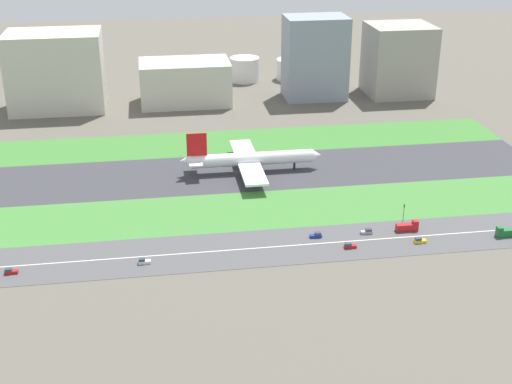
{
  "coord_description": "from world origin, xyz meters",
  "views": [
    {
      "loc": [
        -37.45,
        -295.11,
        121.89
      ],
      "look_at": [
        2.62,
        -36.5,
        6.0
      ],
      "focal_mm": 49.42,
      "sensor_mm": 36.0,
      "label": 1
    }
  ],
  "objects": [
    {
      "name": "traffic_light",
      "position": [
        57.13,
        -60.01,
        4.29
      ],
      "size": [
        0.36,
        0.5,
        7.2
      ],
      "color": "#4C4C51",
      "rests_on": "highway"
    },
    {
      "name": "car_2",
      "position": [
        57.06,
        -78.0,
        0.92
      ],
      "size": [
        4.4,
        1.8,
        2.0
      ],
      "rotation": [
        0.0,
        0.0,
        3.14
      ],
      "color": "yellow",
      "rests_on": "highway"
    },
    {
      "name": "office_tower",
      "position": [
        61.88,
        114.0,
        24.54
      ],
      "size": [
        36.67,
        26.16,
        49.07
      ],
      "primitive_type": "cube",
      "color": "gray",
      "rests_on": "ground_plane"
    },
    {
      "name": "car_5",
      "position": [
        20.52,
        -68.0,
        0.92
      ],
      "size": [
        4.4,
        1.8,
        2.0
      ],
      "color": "navy",
      "rests_on": "highway"
    },
    {
      "name": "runway",
      "position": [
        0.0,
        0.0,
        0.05
      ],
      "size": [
        280.0,
        46.0,
        0.1
      ],
      "primitive_type": "cube",
      "color": "#38383D",
      "rests_on": "ground_plane"
    },
    {
      "name": "highway",
      "position": [
        0.0,
        -73.0,
        0.05
      ],
      "size": [
        280.0,
        28.0,
        0.1
      ],
      "primitive_type": "cube",
      "color": "#4C4C4F",
      "rests_on": "ground_plane"
    },
    {
      "name": "airliner",
      "position": [
        4.88,
        0.0,
        6.23
      ],
      "size": [
        65.0,
        56.0,
        19.7
      ],
      "color": "white",
      "rests_on": "runway"
    },
    {
      "name": "grass_median_south",
      "position": [
        0.0,
        -41.0,
        0.05
      ],
      "size": [
        280.0,
        36.0,
        0.1
      ],
      "primitive_type": "cube",
      "color": "#427F38",
      "rests_on": "ground_plane"
    },
    {
      "name": "car_0",
      "position": [
        -43.34,
        -78.0,
        0.92
      ],
      "size": [
        4.4,
        1.8,
        2.0
      ],
      "rotation": [
        0.0,
        0.0,
        3.14
      ],
      "color": "silver",
      "rests_on": "highway"
    },
    {
      "name": "car_6",
      "position": [
        30.56,
        -78.0,
        0.92
      ],
      "size": [
        4.4,
        1.8,
        2.0
      ],
      "rotation": [
        0.0,
        0.0,
        3.14
      ],
      "color": "#B2191E",
      "rests_on": "highway"
    },
    {
      "name": "fuel_tank_centre",
      "position": [
        25.3,
        159.0,
        7.78
      ],
      "size": [
        19.48,
        19.48,
        15.55
      ],
      "primitive_type": "cylinder",
      "color": "silver",
      "rests_on": "ground_plane"
    },
    {
      "name": "highway_centerline",
      "position": [
        0.0,
        -73.0,
        0.11
      ],
      "size": [
        266.0,
        0.5,
        0.01
      ],
      "primitive_type": "cube",
      "color": "silver",
      "rests_on": "highway"
    },
    {
      "name": "hangar_building",
      "position": [
        -16.65,
        114.0,
        12.57
      ],
      "size": [
        52.63,
        32.65,
        25.13
      ],
      "primitive_type": "cube",
      "color": "beige",
      "rests_on": "ground_plane"
    },
    {
      "name": "car_4",
      "position": [
        -87.93,
        -78.0,
        0.92
      ],
      "size": [
        4.4,
        1.8,
        2.0
      ],
      "rotation": [
        0.0,
        0.0,
        3.14
      ],
      "color": "#B2191E",
      "rests_on": "highway"
    },
    {
      "name": "truck_1",
      "position": [
        91.01,
        -78.0,
        1.67
      ],
      "size": [
        8.4,
        2.5,
        4.0
      ],
      "rotation": [
        0.0,
        0.0,
        3.14
      ],
      "color": "#19662D",
      "rests_on": "highway"
    },
    {
      "name": "fuel_tank_west",
      "position": [
        -5.69,
        159.0,
        6.6
      ],
      "size": [
        22.47,
        22.47,
        13.2
      ],
      "primitive_type": "cylinder",
      "color": "silver",
      "rests_on": "ground_plane"
    },
    {
      "name": "ground_plane",
      "position": [
        0.0,
        0.0,
        0.0
      ],
      "size": [
        800.0,
        800.0,
        0.0
      ],
      "primitive_type": "plane",
      "color": "#5B564C"
    },
    {
      "name": "terminal_building",
      "position": [
        -90.0,
        114.0,
        22.17
      ],
      "size": [
        53.08,
        35.53,
        44.35
      ],
      "primitive_type": "cube",
      "color": "beige",
      "rests_on": "ground_plane"
    },
    {
      "name": "grass_median_north",
      "position": [
        0.0,
        41.0,
        0.05
      ],
      "size": [
        280.0,
        36.0,
        0.1
      ],
      "primitive_type": "cube",
      "color": "#3D7A33",
      "rests_on": "ground_plane"
    },
    {
      "name": "truck_0",
      "position": [
        56.0,
        -68.0,
        1.67
      ],
      "size": [
        8.4,
        2.5,
        4.0
      ],
      "color": "#B2191E",
      "rests_on": "highway"
    },
    {
      "name": "cargo_warehouse",
      "position": [
        114.44,
        114.0,
        21.31
      ],
      "size": [
        37.96,
        34.93,
        42.62
      ],
      "primitive_type": "cube",
      "color": "#9E998E",
      "rests_on": "ground_plane"
    },
    {
      "name": "car_3",
      "position": [
        40.12,
        -68.0,
        0.92
      ],
      "size": [
        4.4,
        1.8,
        2.0
      ],
      "color": "#99999E",
      "rests_on": "highway"
    },
    {
      "name": "fuel_tank_east",
      "position": [
        58.08,
        159.0,
        6.65
      ],
      "size": [
        22.4,
        22.4,
        13.3
      ],
      "primitive_type": "cylinder",
      "color": "silver",
      "rests_on": "ground_plane"
    }
  ]
}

